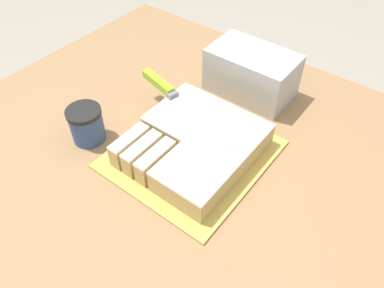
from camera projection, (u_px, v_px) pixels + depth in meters
countertop at (200, 249)px, 1.25m from camera, size 1.40×1.10×0.88m
cake_board at (192, 154)px, 0.95m from camera, size 0.35×0.37×0.01m
cake at (195, 144)px, 0.92m from camera, size 0.28×0.31×0.06m
knife at (168, 91)px, 1.00m from camera, size 0.36×0.11×0.02m
coffee_cup at (87, 124)px, 0.95m from camera, size 0.09×0.09×0.10m
storage_box at (251, 73)px, 1.08m from camera, size 0.24×0.15×0.13m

